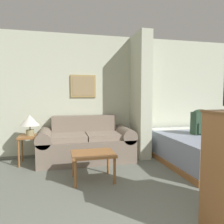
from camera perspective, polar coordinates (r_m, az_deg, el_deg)
The scene contains 8 objects.
wall_back at distance 4.86m, azimuth -5.21°, elevation 4.23°, with size 7.33×0.16×2.60m.
wall_partition_pillar at distance 4.70m, azimuth 7.41°, elevation 4.26°, with size 0.24×0.71×2.60m.
couch at distance 4.46m, azimuth -6.80°, elevation -8.27°, with size 1.88×0.84×0.88m.
coffee_table at distance 3.43m, azimuth -4.99°, elevation -11.42°, with size 0.65×0.53×0.43m.
side_table at distance 4.47m, azimuth -20.56°, elevation -7.00°, with size 0.42×0.42×0.54m.
table_lamp at distance 4.41m, azimuth -20.70°, elevation -2.27°, with size 0.36×0.36×0.40m.
bed at distance 4.74m, azimuth 23.46°, elevation -8.51°, with size 1.82×2.07×0.55m.
backpack at distance 4.56m, azimuth 22.22°, elevation -2.31°, with size 0.34×0.22×0.49m.
Camera 1 is at (-0.71, -1.18, 1.33)m, focal length 35.00 mm.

